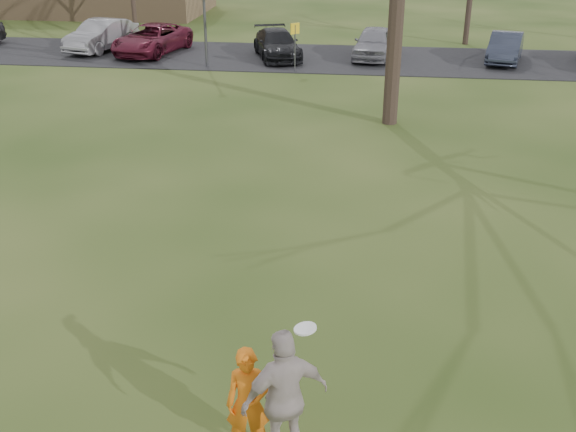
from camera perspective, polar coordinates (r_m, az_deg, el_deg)
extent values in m
cube|color=black|center=(32.83, 4.77, 12.99)|extent=(62.00, 6.50, 0.04)
imported|color=orange|center=(9.12, -3.34, -15.35)|extent=(0.63, 0.45, 1.60)
imported|color=gray|center=(35.64, -15.36, 14.39)|extent=(2.58, 4.68, 1.46)
imported|color=maroon|center=(34.33, -11.33, 14.32)|extent=(3.23, 5.26, 1.36)
imported|color=black|center=(32.67, -0.92, 14.19)|extent=(3.07, 4.72, 1.27)
imported|color=gray|center=(32.87, 7.21, 14.20)|extent=(2.12, 4.31, 1.41)
imported|color=#292F3E|center=(33.30, 17.73, 13.28)|extent=(2.25, 4.13, 1.29)
imported|color=#B9AAA6|center=(8.72, -0.25, -15.00)|extent=(1.23, 0.99, 1.96)
cylinder|color=white|center=(7.98, 1.45, -9.41)|extent=(0.27, 0.27, 0.07)
cylinder|color=#47474C|center=(29.86, 0.58, 13.82)|extent=(0.06, 0.06, 2.00)
cube|color=yellow|center=(29.71, 0.59, 15.43)|extent=(0.35, 0.35, 0.45)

